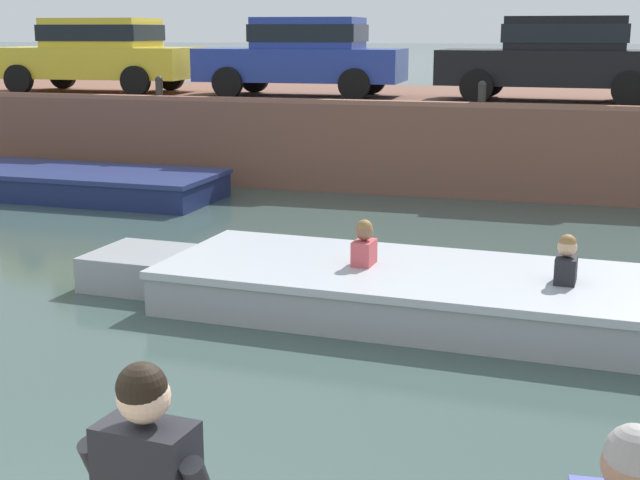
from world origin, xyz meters
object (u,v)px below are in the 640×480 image
at_px(car_centre_black, 559,55).
at_px(mooring_bollard_west, 159,87).
at_px(car_left_inner_blue, 304,53).
at_px(mooring_bollard_mid, 482,93).
at_px(car_leftmost_yellow, 98,52).
at_px(boat_moored_west_navy, 67,183).
at_px(motorboat_passing, 419,292).

relative_size(car_centre_black, mooring_bollard_west, 9.62).
height_order(car_centre_black, mooring_bollard_west, car_centre_black).
xyz_separation_m(car_left_inner_blue, mooring_bollard_mid, (3.70, -1.58, -0.61)).
relative_size(car_leftmost_yellow, car_centre_black, 1.01).
bearing_deg(mooring_bollard_mid, car_left_inner_blue, 156.85).
height_order(boat_moored_west_navy, car_centre_black, car_centre_black).
relative_size(car_centre_black, mooring_bollard_mid, 9.62).
relative_size(motorboat_passing, car_leftmost_yellow, 1.68).
bearing_deg(mooring_bollard_west, mooring_bollard_mid, 0.00).
xyz_separation_m(boat_moored_west_navy, mooring_bollard_west, (0.94, 1.92, 1.60)).
relative_size(car_leftmost_yellow, mooring_bollard_mid, 9.70).
distance_m(boat_moored_west_navy, mooring_bollard_mid, 7.49).
height_order(car_leftmost_yellow, car_centre_black, same).
bearing_deg(boat_moored_west_navy, mooring_bollard_mid, 15.18).
distance_m(boat_moored_west_navy, car_leftmost_yellow, 4.31).
relative_size(boat_moored_west_navy, car_centre_black, 1.42).
bearing_deg(car_centre_black, mooring_bollard_mid, -127.71).
height_order(motorboat_passing, car_left_inner_blue, car_left_inner_blue).
distance_m(car_leftmost_yellow, mooring_bollard_mid, 8.46).
relative_size(car_left_inner_blue, mooring_bollard_west, 9.28).
distance_m(car_leftmost_yellow, car_centre_black, 9.51).
bearing_deg(car_left_inner_blue, car_centre_black, -0.05).
bearing_deg(boat_moored_west_navy, motorboat_passing, -34.80).
height_order(motorboat_passing, mooring_bollard_west, mooring_bollard_west).
bearing_deg(car_left_inner_blue, boat_moored_west_navy, -133.87).
xyz_separation_m(boat_moored_west_navy, mooring_bollard_mid, (7.06, 1.92, 1.60)).
bearing_deg(car_leftmost_yellow, car_centre_black, -0.03).
distance_m(motorboat_passing, car_left_inner_blue, 9.59).
xyz_separation_m(boat_moored_west_navy, motorboat_passing, (7.20, -5.01, 0.00)).
height_order(motorboat_passing, car_centre_black, car_centre_black).
bearing_deg(car_centre_black, motorboat_passing, -97.22).
xyz_separation_m(car_leftmost_yellow, mooring_bollard_west, (2.17, -1.58, -0.61)).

